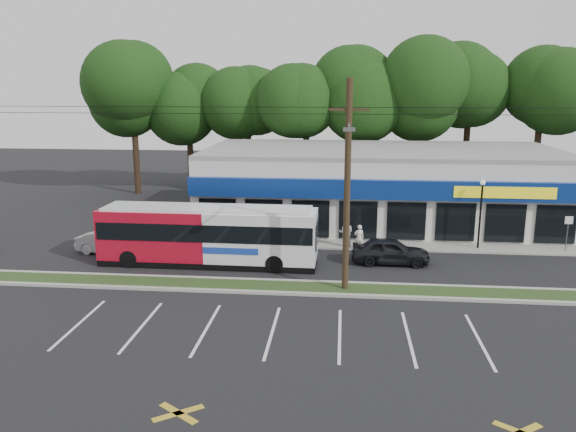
{
  "coord_description": "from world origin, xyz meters",
  "views": [
    {
      "loc": [
        2.78,
        -24.73,
        9.61
      ],
      "look_at": [
        -0.15,
        5.0,
        2.7
      ],
      "focal_mm": 35.0,
      "sensor_mm": 36.0,
      "label": 1
    }
  ],
  "objects_px": {
    "car_dark": "(390,251)",
    "sign_post": "(568,227)",
    "lamp_post": "(481,206)",
    "metrobus": "(208,234)",
    "pedestrian_b": "(346,232)",
    "pedestrian_a": "(359,238)",
    "car_silver": "(111,243)",
    "utility_pole": "(344,180)"
  },
  "relations": [
    {
      "from": "metrobus",
      "to": "pedestrian_b",
      "type": "height_order",
      "value": "metrobus"
    },
    {
      "from": "pedestrian_a",
      "to": "pedestrian_b",
      "type": "bearing_deg",
      "value": -48.42
    },
    {
      "from": "car_dark",
      "to": "pedestrian_a",
      "type": "height_order",
      "value": "pedestrian_a"
    },
    {
      "from": "car_dark",
      "to": "car_silver",
      "type": "height_order",
      "value": "car_dark"
    },
    {
      "from": "lamp_post",
      "to": "pedestrian_b",
      "type": "distance_m",
      "value": 8.15
    },
    {
      "from": "metrobus",
      "to": "pedestrian_a",
      "type": "bearing_deg",
      "value": 22.69
    },
    {
      "from": "utility_pole",
      "to": "pedestrian_a",
      "type": "height_order",
      "value": "utility_pole"
    },
    {
      "from": "utility_pole",
      "to": "car_dark",
      "type": "relative_size",
      "value": 11.69
    },
    {
      "from": "sign_post",
      "to": "pedestrian_a",
      "type": "bearing_deg",
      "value": -176.67
    },
    {
      "from": "car_silver",
      "to": "pedestrian_b",
      "type": "height_order",
      "value": "pedestrian_b"
    },
    {
      "from": "utility_pole",
      "to": "pedestrian_a",
      "type": "distance_m",
      "value": 8.4
    },
    {
      "from": "utility_pole",
      "to": "sign_post",
      "type": "height_order",
      "value": "utility_pole"
    },
    {
      "from": "lamp_post",
      "to": "metrobus",
      "type": "height_order",
      "value": "lamp_post"
    },
    {
      "from": "car_silver",
      "to": "pedestrian_a",
      "type": "height_order",
      "value": "pedestrian_a"
    },
    {
      "from": "lamp_post",
      "to": "pedestrian_a",
      "type": "distance_m",
      "value": 7.46
    },
    {
      "from": "lamp_post",
      "to": "utility_pole",
      "type": "bearing_deg",
      "value": -136.05
    },
    {
      "from": "lamp_post",
      "to": "sign_post",
      "type": "xyz_separation_m",
      "value": [
        5.0,
        -0.23,
        -1.12
      ]
    },
    {
      "from": "lamp_post",
      "to": "pedestrian_a",
      "type": "xyz_separation_m",
      "value": [
        -7.16,
        -0.93,
        -1.87
      ]
    },
    {
      "from": "pedestrian_a",
      "to": "car_dark",
      "type": "bearing_deg",
      "value": 115.35
    },
    {
      "from": "car_dark",
      "to": "pedestrian_b",
      "type": "relative_size",
      "value": 2.28
    },
    {
      "from": "sign_post",
      "to": "utility_pole",
      "type": "bearing_deg",
      "value": -149.85
    },
    {
      "from": "car_silver",
      "to": "pedestrian_b",
      "type": "distance_m",
      "value": 13.95
    },
    {
      "from": "utility_pole",
      "to": "lamp_post",
      "type": "xyz_separation_m",
      "value": [
        8.17,
        7.87,
        -2.74
      ]
    },
    {
      "from": "utility_pole",
      "to": "metrobus",
      "type": "bearing_deg",
      "value": 154.03
    },
    {
      "from": "pedestrian_a",
      "to": "car_silver",
      "type": "bearing_deg",
      "value": -1.59
    },
    {
      "from": "metrobus",
      "to": "pedestrian_a",
      "type": "distance_m",
      "value": 9.04
    },
    {
      "from": "utility_pole",
      "to": "car_silver",
      "type": "height_order",
      "value": "utility_pole"
    },
    {
      "from": "lamp_post",
      "to": "car_dark",
      "type": "relative_size",
      "value": 0.99
    },
    {
      "from": "metrobus",
      "to": "utility_pole",
      "type": "bearing_deg",
      "value": -25.25
    },
    {
      "from": "car_dark",
      "to": "car_silver",
      "type": "bearing_deg",
      "value": 89.66
    },
    {
      "from": "metrobus",
      "to": "car_silver",
      "type": "distance_m",
      "value": 6.35
    },
    {
      "from": "pedestrian_a",
      "to": "metrobus",
      "type": "bearing_deg",
      "value": 12.19
    },
    {
      "from": "car_dark",
      "to": "sign_post",
      "type": "bearing_deg",
      "value": -73.02
    },
    {
      "from": "metrobus",
      "to": "pedestrian_a",
      "type": "relative_size",
      "value": 7.55
    },
    {
      "from": "lamp_post",
      "to": "metrobus",
      "type": "distance_m",
      "value": 16.12
    },
    {
      "from": "sign_post",
      "to": "pedestrian_a",
      "type": "relative_size",
      "value": 1.4
    },
    {
      "from": "lamp_post",
      "to": "sign_post",
      "type": "height_order",
      "value": "lamp_post"
    },
    {
      "from": "car_dark",
      "to": "lamp_post",
      "type": "bearing_deg",
      "value": -58.37
    },
    {
      "from": "sign_post",
      "to": "pedestrian_a",
      "type": "height_order",
      "value": "sign_post"
    },
    {
      "from": "utility_pole",
      "to": "car_dark",
      "type": "distance_m",
      "value": 7.07
    },
    {
      "from": "lamp_post",
      "to": "pedestrian_b",
      "type": "relative_size",
      "value": 2.27
    },
    {
      "from": "pedestrian_a",
      "to": "pedestrian_b",
      "type": "height_order",
      "value": "pedestrian_b"
    }
  ]
}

